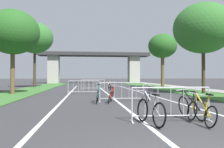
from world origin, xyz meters
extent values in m
cube|color=#386B2D|center=(-7.19, 21.76, 0.03)|extent=(3.42, 53.20, 0.05)
cube|color=#386B2D|center=(7.19, 21.76, 0.03)|extent=(3.42, 53.20, 0.05)
cube|color=gray|center=(9.99, 21.76, 0.04)|extent=(2.17, 53.20, 0.08)
cube|color=silver|center=(0.00, 15.39, 0.00)|extent=(0.14, 30.78, 0.01)
cube|color=silver|center=(3.01, 15.39, 0.00)|extent=(0.14, 30.78, 0.01)
cube|color=silver|center=(-3.01, 15.39, 0.00)|extent=(0.14, 30.78, 0.01)
cube|color=#2D2D30|center=(0.00, 43.96, 5.81)|extent=(22.02, 3.94, 0.66)
cube|color=#9E9B93|center=(-8.04, 43.96, 2.74)|extent=(2.11, 2.40, 5.48)
cube|color=#9E9B93|center=(8.04, 43.96, 2.74)|extent=(2.11, 2.40, 5.48)
cylinder|color=brown|center=(-7.23, 15.26, 1.62)|extent=(0.32, 0.32, 3.25)
ellipsoid|color=#23561E|center=(-7.23, 15.26, 4.74)|extent=(4.00, 4.00, 3.40)
cylinder|color=#3D2D1E|center=(-8.00, 26.56, 2.23)|extent=(0.32, 0.32, 4.46)
ellipsoid|color=#2D6628|center=(-8.00, 26.56, 6.14)|extent=(4.49, 4.49, 3.82)
cylinder|color=#3D2D1E|center=(7.51, 14.36, 1.71)|extent=(0.27, 0.27, 3.43)
ellipsoid|color=#2D6628|center=(7.51, 14.36, 5.18)|extent=(4.69, 4.69, 3.98)
cylinder|color=brown|center=(7.64, 24.63, 1.91)|extent=(0.42, 0.42, 3.81)
ellipsoid|color=#23561E|center=(7.64, 24.63, 5.12)|extent=(3.50, 3.50, 2.97)
cylinder|color=#ADADB2|center=(-0.34, 3.72, 0.53)|extent=(0.04, 0.04, 1.05)
cube|color=#ADADB2|center=(-0.34, 3.72, 0.01)|extent=(0.07, 0.44, 0.03)
cylinder|color=#ADADB2|center=(2.04, 3.65, 0.53)|extent=(0.04, 0.04, 1.05)
cube|color=#ADADB2|center=(2.04, 3.65, 0.01)|extent=(0.07, 0.44, 0.03)
cylinder|color=#ADADB2|center=(0.85, 3.68, 1.03)|extent=(2.38, 0.11, 0.04)
cylinder|color=#ADADB2|center=(0.85, 3.68, 0.18)|extent=(2.38, 0.11, 0.04)
cylinder|color=#ADADB2|center=(0.06, 3.71, 0.61)|extent=(0.02, 0.02, 0.87)
cylinder|color=#ADADB2|center=(0.45, 3.70, 0.61)|extent=(0.02, 0.02, 0.87)
cylinder|color=#ADADB2|center=(0.85, 3.68, 0.61)|extent=(0.02, 0.02, 0.87)
cylinder|color=#ADADB2|center=(1.24, 3.67, 0.61)|extent=(0.02, 0.02, 0.87)
cylinder|color=#ADADB2|center=(1.64, 3.66, 0.61)|extent=(0.02, 0.02, 0.87)
cylinder|color=#ADADB2|center=(-0.96, 9.44, 0.53)|extent=(0.04, 0.04, 1.05)
cube|color=#ADADB2|center=(-0.96, 9.44, 0.01)|extent=(0.08, 0.44, 0.03)
cylinder|color=#ADADB2|center=(1.41, 9.34, 0.53)|extent=(0.04, 0.04, 1.05)
cube|color=#ADADB2|center=(1.41, 9.34, 0.01)|extent=(0.08, 0.44, 0.03)
cylinder|color=#ADADB2|center=(0.23, 9.39, 1.03)|extent=(2.38, 0.14, 0.04)
cylinder|color=#ADADB2|center=(0.23, 9.39, 0.18)|extent=(2.38, 0.14, 0.04)
cylinder|color=#ADADB2|center=(-0.57, 9.42, 0.61)|extent=(0.02, 0.02, 0.87)
cylinder|color=#ADADB2|center=(-0.17, 9.40, 0.61)|extent=(0.02, 0.02, 0.87)
cylinder|color=#ADADB2|center=(0.23, 9.39, 0.61)|extent=(0.02, 0.02, 0.87)
cylinder|color=#ADADB2|center=(0.62, 9.37, 0.61)|extent=(0.02, 0.02, 0.87)
cylinder|color=#ADADB2|center=(1.02, 9.35, 0.61)|extent=(0.02, 0.02, 0.87)
cylinder|color=#ADADB2|center=(-3.07, 15.10, 0.53)|extent=(0.04, 0.04, 1.05)
cube|color=#ADADB2|center=(-3.07, 15.10, 0.01)|extent=(0.06, 0.44, 0.03)
cylinder|color=#ADADB2|center=(-0.69, 15.09, 0.53)|extent=(0.04, 0.04, 1.05)
cube|color=#ADADB2|center=(-0.69, 15.09, 0.01)|extent=(0.06, 0.44, 0.03)
cylinder|color=#ADADB2|center=(-1.88, 15.09, 1.03)|extent=(2.38, 0.05, 0.04)
cylinder|color=#ADADB2|center=(-1.88, 15.09, 0.18)|extent=(2.38, 0.05, 0.04)
cylinder|color=#ADADB2|center=(-2.67, 15.09, 0.61)|extent=(0.02, 0.02, 0.87)
cylinder|color=#ADADB2|center=(-2.28, 15.09, 0.61)|extent=(0.02, 0.02, 0.87)
cylinder|color=#ADADB2|center=(-1.88, 15.09, 0.61)|extent=(0.02, 0.02, 0.87)
cylinder|color=#ADADB2|center=(-1.48, 15.09, 0.61)|extent=(0.02, 0.02, 0.87)
cylinder|color=#ADADB2|center=(-1.09, 15.09, 0.61)|extent=(0.02, 0.02, 0.87)
cylinder|color=#ADADB2|center=(-2.19, 20.83, 0.53)|extent=(0.04, 0.04, 1.05)
cube|color=#ADADB2|center=(-2.19, 20.83, 0.01)|extent=(0.07, 0.44, 0.03)
cylinder|color=#ADADB2|center=(0.18, 20.76, 0.53)|extent=(0.04, 0.04, 1.05)
cube|color=#ADADB2|center=(0.18, 20.76, 0.01)|extent=(0.07, 0.44, 0.03)
cylinder|color=#ADADB2|center=(-1.01, 20.79, 1.03)|extent=(2.38, 0.11, 0.04)
cylinder|color=#ADADB2|center=(-1.01, 20.79, 0.18)|extent=(2.38, 0.11, 0.04)
cylinder|color=#ADADB2|center=(-1.80, 20.82, 0.61)|extent=(0.02, 0.02, 0.87)
cylinder|color=#ADADB2|center=(-1.40, 20.81, 0.61)|extent=(0.02, 0.02, 0.87)
cylinder|color=#ADADB2|center=(-1.01, 20.79, 0.61)|extent=(0.02, 0.02, 0.87)
cylinder|color=#ADADB2|center=(-0.61, 20.78, 0.61)|extent=(0.02, 0.02, 0.87)
cylinder|color=#ADADB2|center=(-0.21, 20.77, 0.61)|extent=(0.02, 0.02, 0.87)
torus|color=black|center=(-0.52, 8.39, 0.31)|extent=(0.30, 0.64, 0.62)
torus|color=black|center=(-0.30, 9.36, 0.31)|extent=(0.30, 0.64, 0.62)
cylinder|color=red|center=(-0.36, 8.84, 0.59)|extent=(0.38, 0.93, 0.60)
cylinder|color=red|center=(-0.41, 8.66, 0.53)|extent=(0.15, 0.14, 0.54)
cylinder|color=red|center=(-0.49, 8.55, 0.29)|extent=(0.09, 0.32, 0.07)
cylinder|color=red|center=(-0.25, 9.32, 0.59)|extent=(0.15, 0.12, 0.57)
cube|color=black|center=(-0.37, 8.61, 0.80)|extent=(0.16, 0.26, 0.07)
cylinder|color=#99999E|center=(-0.19, 9.29, 0.88)|extent=(0.43, 0.12, 0.12)
torus|color=black|center=(0.74, 19.76, 0.32)|extent=(0.22, 0.66, 0.64)
torus|color=black|center=(0.84, 20.74, 0.32)|extent=(0.22, 0.66, 0.64)
cylinder|color=orange|center=(0.84, 20.22, 0.59)|extent=(0.23, 0.95, 0.57)
cylinder|color=orange|center=(0.82, 20.04, 0.60)|extent=(0.16, 0.13, 0.66)
cylinder|color=orange|center=(0.75, 19.92, 0.30)|extent=(0.05, 0.32, 0.08)
cylinder|color=orange|center=(0.89, 20.71, 0.59)|extent=(0.13, 0.10, 0.54)
cube|color=black|center=(0.88, 19.99, 0.93)|extent=(0.13, 0.25, 0.07)
cylinder|color=#99999E|center=(0.93, 20.68, 0.86)|extent=(0.54, 0.08, 0.12)
torus|color=black|center=(1.56, 2.68, 0.30)|extent=(0.18, 0.61, 0.60)
torus|color=black|center=(1.55, 3.74, 0.30)|extent=(0.18, 0.61, 0.60)
cylinder|color=gold|center=(1.61, 3.18, 0.57)|extent=(0.14, 1.03, 0.57)
cylinder|color=gold|center=(1.61, 2.98, 0.56)|extent=(0.18, 0.12, 0.62)
cylinder|color=gold|center=(1.55, 2.85, 0.28)|extent=(0.04, 0.34, 0.07)
cylinder|color=gold|center=(1.60, 3.71, 0.57)|extent=(0.16, 0.09, 0.54)
cube|color=black|center=(1.68, 2.94, 0.87)|extent=(0.11, 0.24, 0.07)
cylinder|color=#99999E|center=(1.66, 3.69, 0.83)|extent=(0.50, 0.03, 0.14)
torus|color=black|center=(-1.15, 8.39, 0.35)|extent=(0.18, 0.70, 0.70)
torus|color=black|center=(-1.05, 9.38, 0.35)|extent=(0.18, 0.70, 0.70)
cylinder|color=#197A7F|center=(-1.07, 8.86, 0.67)|extent=(0.21, 0.97, 0.68)
cylinder|color=#197A7F|center=(-1.09, 8.67, 0.64)|extent=(0.12, 0.13, 0.68)
cylinder|color=#197A7F|center=(-1.14, 8.55, 0.32)|extent=(0.05, 0.33, 0.08)
cylinder|color=#197A7F|center=(-1.02, 9.35, 0.67)|extent=(0.11, 0.10, 0.65)
cube|color=black|center=(-1.05, 8.63, 0.97)|extent=(0.13, 0.25, 0.06)
cylinder|color=#99999E|center=(-0.98, 9.33, 0.99)|extent=(0.51, 0.08, 0.09)
torus|color=black|center=(1.45, 8.50, 0.33)|extent=(0.22, 0.68, 0.66)
torus|color=black|center=(1.52, 9.53, 0.33)|extent=(0.22, 0.68, 0.66)
cylinder|color=#662884|center=(1.54, 8.99, 0.63)|extent=(0.24, 1.00, 0.64)
cylinder|color=#662884|center=(1.52, 8.79, 0.57)|extent=(0.16, 0.13, 0.57)
cylinder|color=#662884|center=(1.45, 8.67, 0.31)|extent=(0.04, 0.34, 0.08)
cylinder|color=#662884|center=(1.58, 9.50, 0.63)|extent=(0.16, 0.10, 0.61)
cube|color=black|center=(1.57, 8.75, 0.85)|extent=(0.13, 0.25, 0.07)
cylinder|color=#99999E|center=(1.64, 9.47, 0.94)|extent=(0.50, 0.06, 0.13)
torus|color=black|center=(0.21, 2.84, 0.34)|extent=(0.25, 0.70, 0.69)
torus|color=black|center=(0.00, 3.80, 0.34)|extent=(0.25, 0.70, 0.69)
cylinder|color=#B7B7BC|center=(0.14, 3.30, 0.64)|extent=(0.19, 0.94, 0.62)
cylinder|color=#B7B7BC|center=(0.17, 3.12, 0.58)|extent=(0.11, 0.11, 0.57)
cylinder|color=#B7B7BC|center=(0.18, 3.00, 0.32)|extent=(0.10, 0.32, 0.08)
cylinder|color=#B7B7BC|center=(0.03, 3.78, 0.64)|extent=(0.10, 0.08, 0.59)
cube|color=black|center=(0.20, 3.09, 0.86)|extent=(0.15, 0.26, 0.06)
cylinder|color=#99999E|center=(0.06, 3.76, 0.93)|extent=(0.51, 0.14, 0.07)
torus|color=black|center=(1.73, 3.61, 0.35)|extent=(0.18, 0.70, 0.69)
torus|color=black|center=(1.64, 4.58, 0.35)|extent=(0.18, 0.70, 0.69)
cylinder|color=black|center=(1.66, 4.07, 0.63)|extent=(0.19, 0.94, 0.60)
cylinder|color=black|center=(1.68, 3.88, 0.59)|extent=(0.10, 0.12, 0.59)
cylinder|color=black|center=(1.72, 3.77, 0.32)|extent=(0.05, 0.32, 0.08)
cylinder|color=black|center=(1.61, 4.55, 0.63)|extent=(0.10, 0.10, 0.57)
cube|color=black|center=(1.66, 3.85, 0.88)|extent=(0.13, 0.25, 0.06)
cylinder|color=#99999E|center=(1.59, 4.52, 0.91)|extent=(0.49, 0.08, 0.08)
torus|color=black|center=(0.75, 20.68, 0.30)|extent=(0.20, 0.62, 0.60)
torus|color=black|center=(0.69, 21.73, 0.30)|extent=(0.20, 0.62, 0.60)
cylinder|color=silver|center=(0.67, 21.18, 0.54)|extent=(0.19, 1.02, 0.51)
cylinder|color=silver|center=(0.68, 20.98, 0.57)|extent=(0.17, 0.13, 0.62)
cylinder|color=silver|center=(0.74, 20.85, 0.28)|extent=(0.04, 0.34, 0.07)
cylinder|color=silver|center=(0.65, 21.70, 0.54)|extent=(0.14, 0.10, 0.48)
cube|color=black|center=(0.61, 20.94, 0.87)|extent=(0.12, 0.24, 0.07)
cylinder|color=#99999E|center=(0.60, 21.68, 0.78)|extent=(0.52, 0.05, 0.13)
camera|label=1|loc=(-1.71, -3.15, 1.36)|focal=37.53mm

